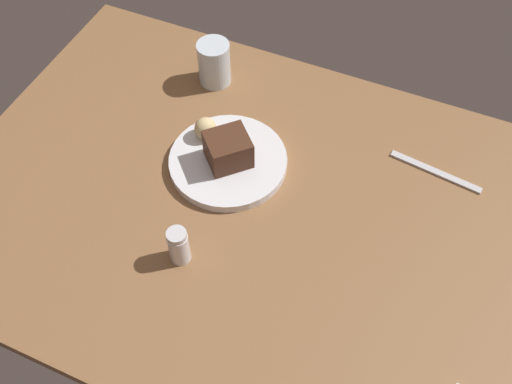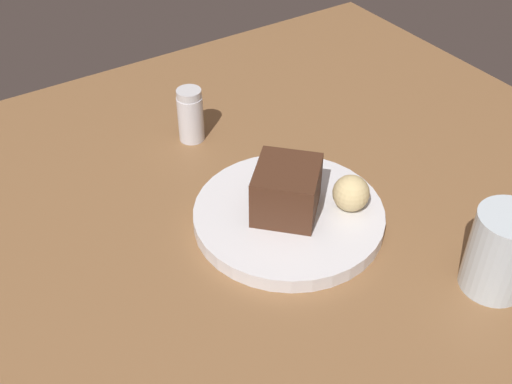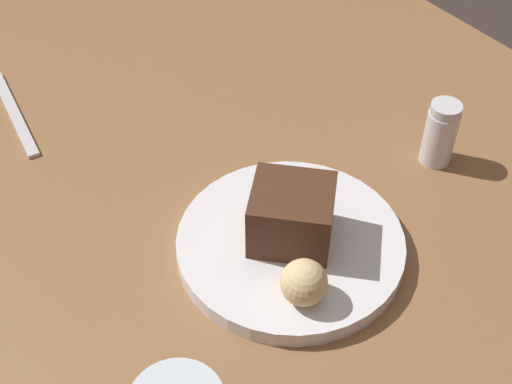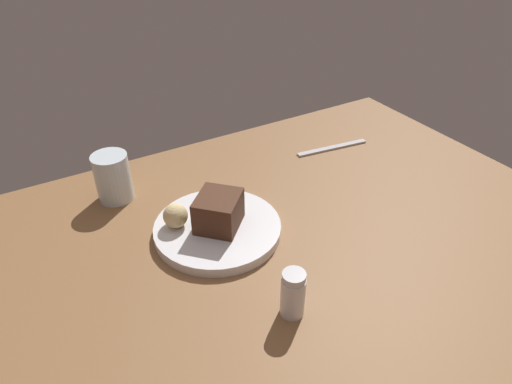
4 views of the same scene
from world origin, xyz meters
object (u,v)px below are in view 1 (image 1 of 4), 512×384
object	(u,v)px
dessert_plate	(228,161)
butter_knife	(435,172)
chocolate_cake_slice	(228,149)
salt_shaker	(179,246)
bread_roll	(206,128)
water_glass	(214,63)

from	to	relation	value
dessert_plate	butter_knife	size ratio (longest dim) A/B	1.26
chocolate_cake_slice	butter_knife	bearing A→B (deg)	-158.75
chocolate_cake_slice	salt_shaker	size ratio (longest dim) A/B	1.01
bread_roll	butter_knife	distance (cm)	47.23
dessert_plate	chocolate_cake_slice	xyz separation A→B (cm)	(-0.29, 0.24, 4.17)
dessert_plate	water_glass	world-z (taller)	water_glass
bread_roll	salt_shaker	distance (cm)	27.77
dessert_plate	salt_shaker	xyz separation A→B (cm)	(-1.31, 22.95, 3.07)
water_glass	butter_knife	world-z (taller)	water_glass
chocolate_cake_slice	water_glass	distance (cm)	25.17
chocolate_cake_slice	dessert_plate	bearing A→B (deg)	-40.25
salt_shaker	dessert_plate	bearing A→B (deg)	-86.74
salt_shaker	butter_knife	xyz separation A→B (cm)	(-37.75, -37.78, -3.79)
bread_roll	salt_shaker	world-z (taller)	salt_shaker
chocolate_cake_slice	salt_shaker	bearing A→B (deg)	92.57
dessert_plate	chocolate_cake_slice	size ratio (longest dim) A/B	2.90
salt_shaker	water_glass	distance (cm)	46.31
chocolate_cake_slice	water_glass	xyz separation A→B (cm)	(13.44, -21.28, -0.06)
butter_knife	salt_shaker	bearing A→B (deg)	52.41
chocolate_cake_slice	bread_roll	bearing A→B (deg)	-29.32
water_glass	bread_roll	bearing A→B (deg)	110.50
water_glass	butter_knife	bearing A→B (deg)	173.23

